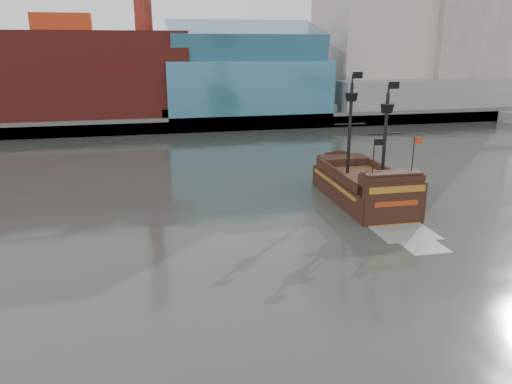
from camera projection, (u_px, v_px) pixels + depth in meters
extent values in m
plane|color=#2B2E29|center=(321.00, 311.00, 29.11)|extent=(400.00, 400.00, 0.00)
cube|color=slate|center=(183.00, 106.00, 114.72)|extent=(220.00, 60.00, 2.00)
cube|color=#4C4C49|center=(198.00, 125.00, 87.09)|extent=(220.00, 1.00, 2.60)
cube|color=maroon|center=(67.00, 75.00, 88.89)|extent=(42.00, 18.00, 15.00)
cube|color=#316A83|center=(245.00, 87.00, 94.60)|extent=(30.00, 16.00, 10.00)
cube|color=#9F9786|center=(459.00, 14.00, 106.46)|extent=(18.00, 18.00, 38.00)
cube|color=slate|center=(435.00, 95.00, 99.58)|extent=(40.00, 6.00, 6.00)
cube|color=#316A83|center=(244.00, 43.00, 92.30)|extent=(28.00, 14.94, 8.78)
cube|color=slate|center=(508.00, 92.00, 121.37)|extent=(4.00, 4.00, 3.00)
cube|color=black|center=(362.00, 194.00, 49.38)|extent=(5.94, 13.77, 2.96)
cube|color=#55321F|center=(363.00, 178.00, 48.91)|extent=(5.35, 12.39, 0.34)
cube|color=black|center=(342.00, 161.00, 53.92)|extent=(4.89, 2.82, 1.14)
cube|color=black|center=(391.00, 186.00, 43.11)|extent=(5.44, 1.92, 2.05)
cube|color=black|center=(395.00, 209.00, 42.65)|extent=(5.58, 0.39, 4.55)
cube|color=#965D1D|center=(398.00, 190.00, 41.98)|extent=(5.12, 0.19, 0.57)
cube|color=#982E10|center=(396.00, 204.00, 42.34)|extent=(3.99, 0.16, 0.46)
cylinder|color=black|center=(350.00, 129.00, 49.01)|extent=(0.32, 0.32, 8.88)
cylinder|color=black|center=(385.00, 138.00, 45.96)|extent=(0.32, 0.32, 8.20)
cone|color=black|center=(351.00, 97.00, 48.12)|extent=(1.28, 1.28, 0.80)
cone|color=black|center=(387.00, 108.00, 45.18)|extent=(1.28, 1.28, 0.80)
cube|color=black|center=(358.00, 75.00, 47.63)|extent=(1.03, 0.05, 0.63)
cube|color=black|center=(394.00, 85.00, 44.69)|extent=(1.03, 0.05, 0.63)
cube|color=#939993|center=(404.00, 232.00, 41.25)|extent=(4.91, 4.19, 0.02)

